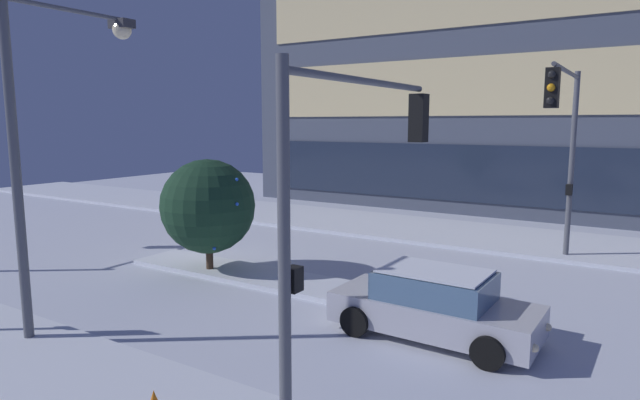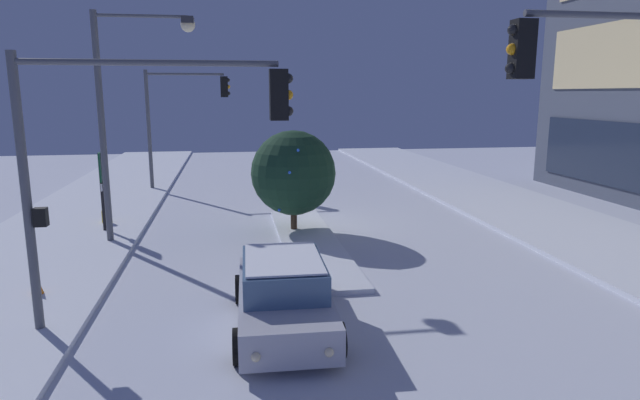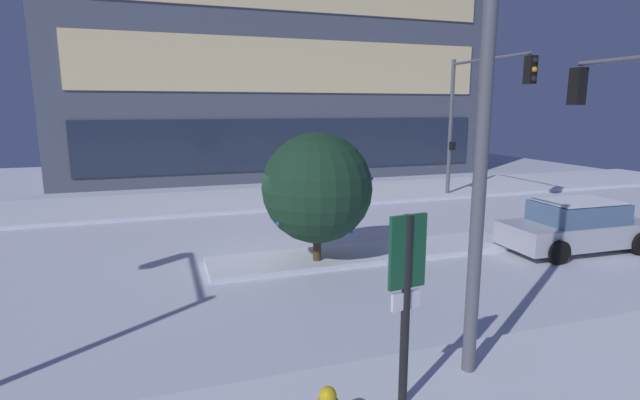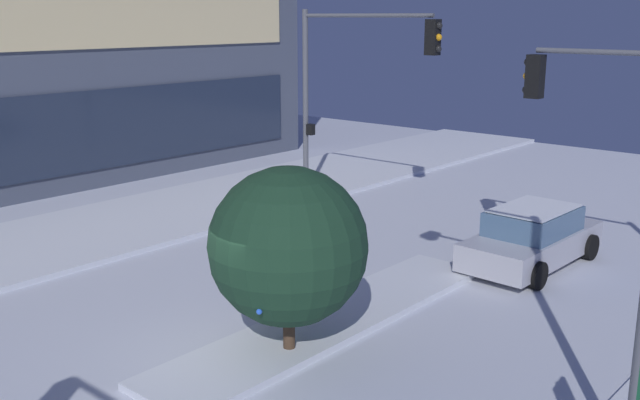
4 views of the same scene
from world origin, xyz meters
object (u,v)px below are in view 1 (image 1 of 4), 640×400
Objects in this scene: traffic_light_corner_near_right at (357,168)px; street_lamp_arched at (53,118)px; decorated_tree_median at (208,206)px; traffic_light_corner_far_right at (565,132)px; car_near at (434,305)px.

traffic_light_corner_near_right is 6.82m from street_lamp_arched.
street_lamp_arched reaches higher than decorated_tree_median.
street_lamp_arched is 2.03× the size of decorated_tree_median.
traffic_light_corner_far_right is 1.14× the size of traffic_light_corner_near_right.
traffic_light_corner_far_right is at bearing -37.35° from street_lamp_arched.
traffic_light_corner_far_right reaches higher than car_near.
traffic_light_corner_near_right is at bearing -97.98° from car_near.
street_lamp_arched is at bearing 100.55° from traffic_light_corner_near_right.
car_near is 7.97m from traffic_light_corner_far_right.
decorated_tree_median is (-7.63, 1.12, 1.38)m from car_near.
car_near is at bearing -9.67° from traffic_light_corner_near_right.
decorated_tree_median is (-9.11, -5.81, -2.26)m from traffic_light_corner_far_right.
traffic_light_corner_far_right is at bearing 32.52° from decorated_tree_median.
traffic_light_corner_far_right is 9.87m from traffic_light_corner_near_right.
traffic_light_corner_near_right is at bearing -11.40° from traffic_light_corner_far_right.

